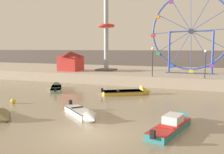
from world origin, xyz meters
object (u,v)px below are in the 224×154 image
at_px(ferris_wheel_blue_frame, 191,33).
at_px(mooring_buoy_orange, 13,101).
at_px(motorboat_teal_painted, 175,123).
at_px(promenade_lamp_far, 153,57).
at_px(motorboat_pale_grey, 83,114).
at_px(carnival_booth_red_striped, 71,61).
at_px(motorboat_seafoam, 56,88).
at_px(motorboat_mustard_yellow, 132,92).
at_px(promenade_lamp_near, 205,59).
at_px(drop_tower_steel_tower, 106,25).

xyz_separation_m(ferris_wheel_blue_frame, mooring_buoy_orange, (-13.66, -19.22, -6.78)).
height_order(motorboat_teal_painted, promenade_lamp_far, promenade_lamp_far).
distance_m(motorboat_pale_grey, carnival_booth_red_striped, 22.35).
bearing_deg(mooring_buoy_orange, carnival_booth_red_striped, 103.60).
height_order(motorboat_pale_grey, carnival_booth_red_striped, carnival_booth_red_striped).
bearing_deg(motorboat_pale_grey, ferris_wheel_blue_frame, 113.25).
height_order(motorboat_seafoam, ferris_wheel_blue_frame, ferris_wheel_blue_frame).
xyz_separation_m(motorboat_mustard_yellow, mooring_buoy_orange, (-8.60, -8.18, -0.00)).
distance_m(promenade_lamp_near, mooring_buoy_orange, 21.18).
bearing_deg(motorboat_pale_grey, motorboat_teal_painted, 39.66).
relative_size(motorboat_teal_painted, drop_tower_steel_tower, 0.35).
bearing_deg(motorboat_seafoam, promenade_lamp_far, -93.29).
distance_m(motorboat_pale_grey, drop_tower_steel_tower, 23.71).
relative_size(motorboat_pale_grey, promenade_lamp_far, 1.09).
relative_size(motorboat_seafoam, ferris_wheel_blue_frame, 0.44).
relative_size(ferris_wheel_blue_frame, mooring_buoy_orange, 25.51).
distance_m(motorboat_mustard_yellow, ferris_wheel_blue_frame, 13.91).
height_order(ferris_wheel_blue_frame, mooring_buoy_orange, ferris_wheel_blue_frame).
bearing_deg(motorboat_teal_painted, ferris_wheel_blue_frame, 14.41).
height_order(drop_tower_steel_tower, promenade_lamp_far, drop_tower_steel_tower).
relative_size(motorboat_teal_painted, ferris_wheel_blue_frame, 0.53).
bearing_deg(carnival_booth_red_striped, motorboat_teal_painted, -48.90).
distance_m(motorboat_seafoam, promenade_lamp_near, 17.84).
bearing_deg(motorboat_seafoam, mooring_buoy_orange, 154.00).
height_order(motorboat_seafoam, motorboat_pale_grey, motorboat_pale_grey).
xyz_separation_m(motorboat_pale_grey, carnival_booth_red_striped, (-11.98, 18.68, 2.69)).
xyz_separation_m(motorboat_mustard_yellow, promenade_lamp_far, (0.98, 5.30, 3.55)).
xyz_separation_m(motorboat_seafoam, motorboat_mustard_yellow, (9.37, 0.28, 0.02)).
relative_size(promenade_lamp_near, mooring_buoy_orange, 7.62).
xyz_separation_m(motorboat_pale_grey, mooring_buoy_orange, (-7.87, 1.71, -0.03)).
relative_size(motorboat_mustard_yellow, ferris_wheel_blue_frame, 0.47).
bearing_deg(promenade_lamp_near, motorboat_seafoam, -160.38).
relative_size(motorboat_teal_painted, promenade_lamp_near, 1.76).
relative_size(carnival_booth_red_striped, promenade_lamp_near, 1.17).
bearing_deg(ferris_wheel_blue_frame, motorboat_mustard_yellow, -114.59).
height_order(motorboat_teal_painted, mooring_buoy_orange, motorboat_teal_painted).
height_order(ferris_wheel_blue_frame, promenade_lamp_near, ferris_wheel_blue_frame).
distance_m(motorboat_mustard_yellow, carnival_booth_red_striped, 15.69).
bearing_deg(drop_tower_steel_tower, motorboat_seafoam, -98.35).
xyz_separation_m(promenade_lamp_near, promenade_lamp_far, (-6.14, -0.31, 0.17)).
height_order(motorboat_mustard_yellow, carnival_booth_red_striped, carnival_booth_red_striped).
xyz_separation_m(motorboat_pale_grey, promenade_lamp_near, (7.86, 15.49, 3.35)).
xyz_separation_m(drop_tower_steel_tower, promenade_lamp_far, (8.67, -5.95, -4.68)).
xyz_separation_m(promenade_lamp_near, mooring_buoy_orange, (-15.72, -13.78, -3.38)).
height_order(drop_tower_steel_tower, carnival_booth_red_striped, drop_tower_steel_tower).
bearing_deg(motorboat_mustard_yellow, ferris_wheel_blue_frame, 33.20).
bearing_deg(motorboat_mustard_yellow, drop_tower_steel_tower, 92.13).
height_order(motorboat_seafoam, promenade_lamp_near, promenade_lamp_near).
relative_size(ferris_wheel_blue_frame, promenade_lamp_near, 3.35).
bearing_deg(drop_tower_steel_tower, motorboat_teal_painted, -57.62).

